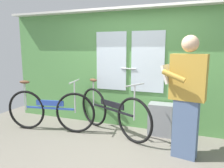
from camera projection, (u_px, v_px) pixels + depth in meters
The scene contains 6 objects.
ground_plane at pixel (117, 159), 3.02m from camera, with size 6.46×4.11×0.04m, color #666056.
train_door_wall at pixel (140, 67), 3.98m from camera, with size 5.46×0.28×2.22m.
bicycle_near_door at pixel (50, 110), 3.94m from camera, with size 1.69×0.46×0.95m.
bicycle_leaning_behind at pixel (112, 112), 3.83m from camera, with size 1.63×0.88×0.96m.
passenger_reading_newspaper at pixel (187, 95), 2.90m from camera, with size 0.60×0.53×1.68m.
trash_bin_by_wall at pixel (161, 119), 3.77m from camera, with size 0.41×0.28×0.56m, color gray.
Camera 1 is at (0.92, -2.65, 1.52)m, focal length 34.54 mm.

